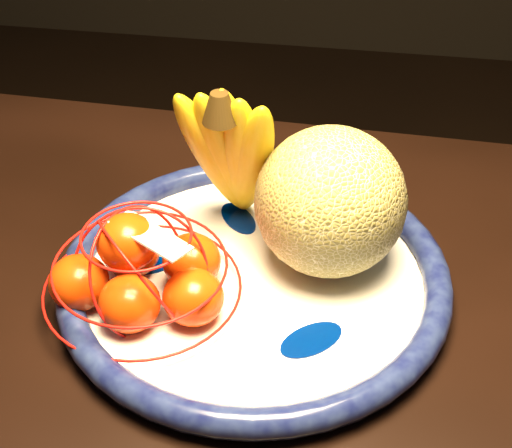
# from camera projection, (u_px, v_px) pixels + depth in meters

# --- Properties ---
(fruit_bowl) EXTENTS (0.36, 0.36, 0.03)m
(fruit_bowl) POSITION_uv_depth(u_px,v_px,m) (254.00, 278.00, 0.73)
(fruit_bowl) COLOR white
(fruit_bowl) RESTS_ON dining_table
(cantaloupe) EXTENTS (0.14, 0.14, 0.14)m
(cantaloupe) POSITION_uv_depth(u_px,v_px,m) (330.00, 202.00, 0.70)
(cantaloupe) COLOR olive
(cantaloupe) RESTS_ON fruit_bowl
(banana_bunch) EXTENTS (0.12, 0.12, 0.18)m
(banana_bunch) POSITION_uv_depth(u_px,v_px,m) (233.00, 150.00, 0.73)
(banana_bunch) COLOR gold
(banana_bunch) RESTS_ON fruit_bowl
(mandarin_bag) EXTENTS (0.20, 0.20, 0.11)m
(mandarin_bag) POSITION_uv_depth(u_px,v_px,m) (142.00, 272.00, 0.69)
(mandarin_bag) COLOR #E84B0E
(mandarin_bag) RESTS_ON fruit_bowl
(price_tag) EXTENTS (0.08, 0.06, 0.01)m
(price_tag) POSITION_uv_depth(u_px,v_px,m) (150.00, 235.00, 0.65)
(price_tag) COLOR white
(price_tag) RESTS_ON mandarin_bag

